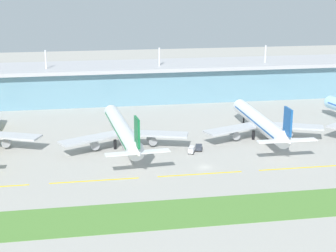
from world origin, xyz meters
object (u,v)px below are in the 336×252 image
Objects in this scene: pushback_tug at (199,147)px; baggage_cart at (192,150)px; airliner_far_middle at (261,122)px; airliner_near_middle at (123,131)px.

pushback_tug is 1.21× the size of baggage_cart.
airliner_far_middle is at bearing 24.18° from baggage_cart.
airliner_near_middle is 1.05× the size of airliner_far_middle.
baggage_cart is at bearing -155.82° from airliner_far_middle.
airliner_far_middle is at bearing 2.58° from airliner_near_middle.
airliner_near_middle is 16.70× the size of baggage_cart.
pushback_tug is 4.44m from baggage_cart.
airliner_far_middle is at bearing 21.59° from pushback_tug.
airliner_near_middle is 54.71m from airliner_far_middle.
baggage_cart is at bearing -25.34° from airliner_near_middle.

